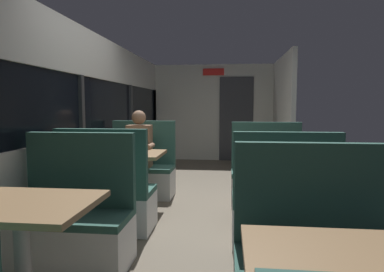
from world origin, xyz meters
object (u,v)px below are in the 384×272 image
(dining_table_rear_aisle, at_px, (274,166))
(bench_rear_aisle_facing_end, at_px, (283,212))
(dining_table_near_window, at_px, (21,218))
(bench_rear_aisle_facing_entry, at_px, (267,179))
(bench_mid_window_facing_entry, at_px, (142,174))
(bench_near_window_facing_entry, at_px, (74,226))
(bench_mid_window_facing_end, at_px, (108,200))
(seated_passenger, at_px, (140,160))
(dining_table_mid_window, at_px, (127,160))

(dining_table_rear_aisle, relative_size, bench_rear_aisle_facing_end, 0.82)
(dining_table_near_window, relative_size, bench_rear_aisle_facing_entry, 0.82)
(bench_mid_window_facing_entry, height_order, dining_table_rear_aisle, bench_mid_window_facing_entry)
(bench_near_window_facing_entry, bearing_deg, bench_mid_window_facing_end, 90.00)
(bench_mid_window_facing_entry, xyz_separation_m, seated_passenger, (0.00, -0.07, 0.21))
(bench_near_window_facing_entry, relative_size, seated_passenger, 0.87)
(bench_mid_window_facing_entry, bearing_deg, bench_rear_aisle_facing_entry, -6.38)
(bench_mid_window_facing_entry, distance_m, bench_rear_aisle_facing_entry, 1.80)
(bench_mid_window_facing_entry, bearing_deg, seated_passenger, -90.00)
(dining_table_near_window, bearing_deg, bench_near_window_facing_entry, 90.00)
(bench_near_window_facing_entry, distance_m, dining_table_mid_window, 1.52)
(bench_mid_window_facing_end, height_order, dining_table_rear_aisle, bench_mid_window_facing_end)
(dining_table_near_window, xyz_separation_m, dining_table_mid_window, (0.00, 2.19, 0.00))
(bench_mid_window_facing_entry, bearing_deg, dining_table_near_window, -90.00)
(bench_rear_aisle_facing_entry, bearing_deg, bench_near_window_facing_entry, -131.96)
(bench_mid_window_facing_entry, relative_size, seated_passenger, 0.87)
(dining_table_rear_aisle, bearing_deg, bench_mid_window_facing_end, -164.41)
(bench_near_window_facing_entry, xyz_separation_m, bench_rear_aisle_facing_entry, (1.79, 1.99, 0.00))
(bench_mid_window_facing_end, relative_size, bench_mid_window_facing_entry, 1.00)
(bench_rear_aisle_facing_entry, bearing_deg, bench_mid_window_facing_end, -146.19)
(bench_near_window_facing_entry, bearing_deg, seated_passenger, 90.00)
(bench_rear_aisle_facing_end, bearing_deg, bench_mid_window_facing_entry, 138.23)
(dining_table_mid_window, relative_size, bench_mid_window_facing_entry, 0.82)
(bench_rear_aisle_facing_end, xyz_separation_m, bench_rear_aisle_facing_entry, (0.00, 1.40, 0.00))
(bench_rear_aisle_facing_end, bearing_deg, seated_passenger, 139.54)
(dining_table_near_window, relative_size, dining_table_rear_aisle, 1.00)
(dining_table_mid_window, relative_size, seated_passenger, 0.71)
(dining_table_rear_aisle, height_order, bench_rear_aisle_facing_end, bench_rear_aisle_facing_end)
(bench_near_window_facing_entry, xyz_separation_m, dining_table_rear_aisle, (1.79, 1.29, 0.31))
(bench_near_window_facing_entry, relative_size, bench_mid_window_facing_end, 1.00)
(dining_table_rear_aisle, bearing_deg, bench_near_window_facing_entry, -144.19)
(bench_mid_window_facing_end, distance_m, seated_passenger, 1.34)
(dining_table_rear_aisle, bearing_deg, bench_mid_window_facing_entry, 153.32)
(dining_table_near_window, bearing_deg, bench_rear_aisle_facing_entry, 56.36)
(dining_table_mid_window, distance_m, bench_mid_window_facing_entry, 0.77)
(bench_rear_aisle_facing_entry, height_order, seated_passenger, seated_passenger)
(bench_mid_window_facing_end, xyz_separation_m, seated_passenger, (0.00, 1.33, 0.21))
(bench_mid_window_facing_entry, xyz_separation_m, dining_table_rear_aisle, (1.79, -0.90, 0.31))
(dining_table_mid_window, bearing_deg, bench_rear_aisle_facing_end, -26.68)
(bench_near_window_facing_entry, height_order, bench_mid_window_facing_entry, same)
(bench_mid_window_facing_entry, height_order, seated_passenger, seated_passenger)
(dining_table_mid_window, height_order, bench_mid_window_facing_entry, bench_mid_window_facing_entry)
(dining_table_near_window, xyz_separation_m, seated_passenger, (0.00, 2.82, -0.10))
(bench_mid_window_facing_end, bearing_deg, bench_rear_aisle_facing_entry, 33.81)
(bench_mid_window_facing_end, bearing_deg, dining_table_mid_window, 90.00)
(bench_rear_aisle_facing_entry, xyz_separation_m, seated_passenger, (-1.79, 0.13, 0.21))
(dining_table_mid_window, relative_size, dining_table_rear_aisle, 1.00)
(bench_mid_window_facing_end, bearing_deg, bench_rear_aisle_facing_end, -6.38)
(dining_table_mid_window, relative_size, bench_mid_window_facing_end, 0.82)
(dining_table_mid_window, relative_size, bench_rear_aisle_facing_entry, 0.82)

